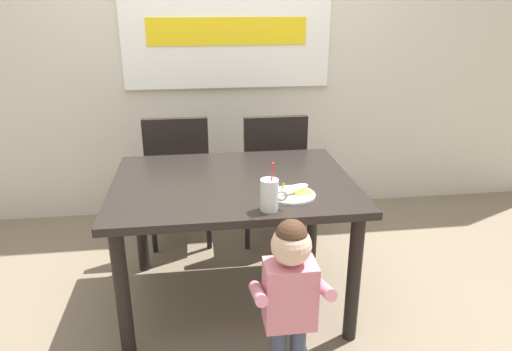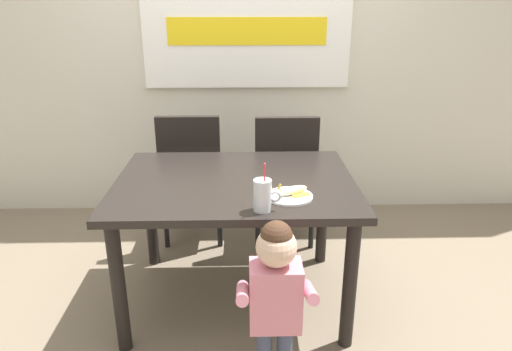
% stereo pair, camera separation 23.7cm
% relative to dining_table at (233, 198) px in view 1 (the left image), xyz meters
% --- Properties ---
extents(ground_plane, '(24.00, 24.00, 0.00)m').
position_rel_dining_table_xyz_m(ground_plane, '(0.00, 0.00, -0.65)').
color(ground_plane, '#7A6B56').
extents(back_wall, '(6.40, 0.17, 2.90)m').
position_rel_dining_table_xyz_m(back_wall, '(0.00, 1.37, 0.80)').
color(back_wall, beige).
rests_on(back_wall, ground).
extents(dining_table, '(1.29, 0.98, 0.76)m').
position_rel_dining_table_xyz_m(dining_table, '(0.00, 0.00, 0.00)').
color(dining_table, black).
rests_on(dining_table, ground).
extents(dining_chair_left, '(0.44, 0.44, 0.96)m').
position_rel_dining_table_xyz_m(dining_chair_left, '(-0.32, 0.73, -0.11)').
color(dining_chair_left, black).
rests_on(dining_chair_left, ground).
extents(dining_chair_right, '(0.44, 0.45, 0.96)m').
position_rel_dining_table_xyz_m(dining_chair_right, '(0.33, 0.69, -0.11)').
color(dining_chair_right, black).
rests_on(dining_chair_right, ground).
extents(toddler_standing, '(0.33, 0.24, 0.84)m').
position_rel_dining_table_xyz_m(toddler_standing, '(0.18, -0.68, -0.13)').
color(toddler_standing, '#3F4760').
rests_on(toddler_standing, ground).
extents(milk_cup, '(0.13, 0.09, 0.25)m').
position_rel_dining_table_xyz_m(milk_cup, '(0.13, -0.39, 0.17)').
color(milk_cup, silver).
rests_on(milk_cup, dining_table).
extents(snack_plate, '(0.23, 0.23, 0.01)m').
position_rel_dining_table_xyz_m(snack_plate, '(0.27, -0.25, 0.11)').
color(snack_plate, white).
rests_on(snack_plate, dining_table).
extents(peeled_banana, '(0.18, 0.14, 0.07)m').
position_rel_dining_table_xyz_m(peeled_banana, '(0.29, -0.24, 0.13)').
color(peeled_banana, '#F4EAC6').
rests_on(peeled_banana, snack_plate).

